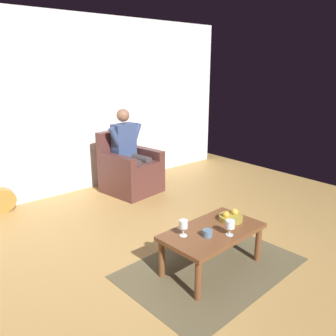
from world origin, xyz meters
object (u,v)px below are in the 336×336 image
at_px(person_seated, 130,149).
at_px(guitar, 1,198).
at_px(candle_jar, 207,233).
at_px(coffee_table, 212,235).
at_px(wine_glass_near, 184,225).
at_px(fruit_bowl, 231,217).
at_px(armchair, 130,171).
at_px(wine_glass_far, 230,225).

xyz_separation_m(person_seated, guitar, (1.78, -0.40, -0.46)).
relative_size(person_seated, candle_jar, 13.82).
distance_m(person_seated, candle_jar, 2.47).
xyz_separation_m(coffee_table, wine_glass_near, (0.29, -0.09, 0.17)).
height_order(person_seated, guitar, person_seated).
xyz_separation_m(guitar, fruit_bowl, (-1.46, 2.66, 0.23)).
relative_size(coffee_table, guitar, 1.03).
height_order(armchair, person_seated, person_seated).
distance_m(coffee_table, wine_glass_near, 0.35).
bearing_deg(armchair, wine_glass_near, 59.10).
bearing_deg(wine_glass_near, coffee_table, 163.04).
height_order(armchair, fruit_bowl, armchair).
bearing_deg(person_seated, wine_glass_far, 68.24).
height_order(wine_glass_far, candle_jar, wine_glass_far).
relative_size(coffee_table, wine_glass_near, 6.57).
distance_m(coffee_table, fruit_bowl, 0.31).
xyz_separation_m(wine_glass_far, fruit_bowl, (-0.25, -0.20, -0.06)).
relative_size(armchair, coffee_table, 0.92).
height_order(guitar, candle_jar, guitar).
bearing_deg(candle_jar, wine_glass_near, -43.21).
relative_size(armchair, person_seated, 0.73).
height_order(person_seated, wine_glass_far, person_seated).
distance_m(person_seated, wine_glass_far, 2.52).
bearing_deg(wine_glass_far, coffee_table, -77.07).
height_order(coffee_table, wine_glass_far, wine_glass_far).
bearing_deg(guitar, fruit_bowl, 118.80).
bearing_deg(coffee_table, wine_glass_near, -16.96).
xyz_separation_m(coffee_table, wine_glass_far, (-0.04, 0.17, 0.16)).
distance_m(wine_glass_far, candle_jar, 0.22).
distance_m(armchair, person_seated, 0.35).
height_order(person_seated, fruit_bowl, person_seated).
xyz_separation_m(armchair, wine_glass_far, (0.57, 2.46, 0.18)).
bearing_deg(fruit_bowl, person_seated, -98.02).
bearing_deg(candle_jar, fruit_bowl, -168.53).
bearing_deg(person_seated, fruit_bowl, 73.28).
xyz_separation_m(coffee_table, guitar, (1.17, -2.68, -0.13)).
xyz_separation_m(armchair, candle_jar, (0.74, 2.35, 0.11)).
xyz_separation_m(wine_glass_near, fruit_bowl, (-0.58, 0.06, -0.07)).
distance_m(wine_glass_near, fruit_bowl, 0.59).
relative_size(wine_glass_far, fruit_bowl, 0.61).
relative_size(armchair, fruit_bowl, 3.95).
bearing_deg(wine_glass_far, person_seated, -103.06).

